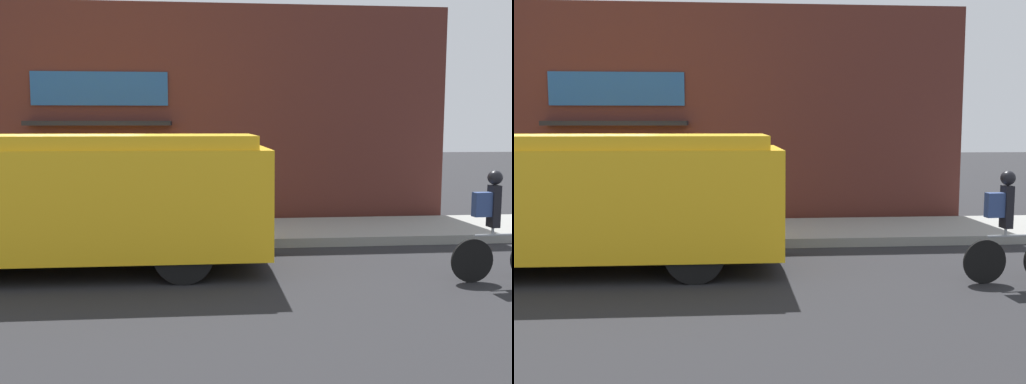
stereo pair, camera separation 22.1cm
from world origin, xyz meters
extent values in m
plane|color=#232326|center=(0.00, 0.00, 0.00)|extent=(70.00, 70.00, 0.00)
cube|color=gray|center=(0.00, 1.23, 0.09)|extent=(28.00, 2.45, 0.18)
cube|color=#4C231E|center=(0.00, 2.80, 2.51)|extent=(16.20, 0.18, 5.02)
cube|color=#1E4C93|center=(0.14, 2.69, 3.11)|extent=(2.98, 0.05, 0.74)
cube|color=black|center=(0.14, 2.42, 2.35)|extent=(3.13, 0.57, 0.10)
cube|color=yellow|center=(0.77, -1.39, 1.14)|extent=(5.22, 2.18, 1.65)
cube|color=yellow|center=(0.77, -1.39, 2.07)|extent=(4.81, 2.01, 0.21)
cube|color=red|center=(-0.66, -0.06, 1.22)|extent=(0.03, 0.44, 0.44)
cylinder|color=black|center=(2.05, -0.49, 0.45)|extent=(0.90, 0.27, 0.90)
cylinder|color=black|center=(2.04, -2.31, 0.45)|extent=(0.90, 0.27, 0.90)
cylinder|color=black|center=(6.30, -2.70, 0.33)|extent=(0.66, 0.08, 0.66)
cylinder|color=#999EA3|center=(6.77, -2.68, 0.71)|extent=(0.91, 0.09, 0.04)
cylinder|color=#999EA3|center=(6.60, -2.69, 0.77)|extent=(0.04, 0.04, 0.12)
cube|color=black|center=(6.60, -2.69, 1.14)|extent=(0.13, 0.21, 0.62)
sphere|color=black|center=(6.60, -2.69, 1.56)|extent=(0.22, 0.22, 0.22)
cube|color=navy|center=(6.41, -2.70, 1.17)|extent=(0.27, 0.15, 0.36)
cylinder|color=#38383D|center=(-0.51, 1.92, 0.63)|extent=(0.62, 0.62, 0.89)
cylinder|color=black|center=(-0.51, 1.92, 1.09)|extent=(0.63, 0.63, 0.04)
camera|label=1|loc=(2.22, -11.02, 2.37)|focal=42.00mm
camera|label=2|loc=(2.44, -11.04, 2.37)|focal=42.00mm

